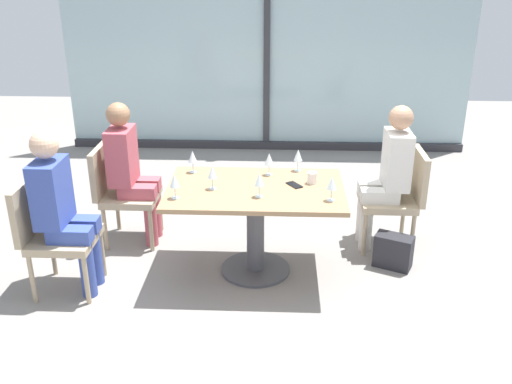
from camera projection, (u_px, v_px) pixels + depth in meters
ground_plane at (255, 270)px, 4.63m from camera, size 12.00×12.00×0.00m
window_wall_backdrop at (267, 56)px, 7.11m from camera, size 5.13×0.10×2.70m
dining_table_main at (255, 208)px, 4.42m from camera, size 1.36×0.88×0.73m
chair_far_right at (399, 193)px, 4.85m from camera, size 0.50×0.46×0.87m
chair_far_left at (120, 188)px, 4.94m from camera, size 0.50×0.46×0.87m
chair_side_end at (50, 230)px, 4.20m from camera, size 0.50×0.46×0.87m
person_far_right at (389, 171)px, 4.77m from camera, size 0.39×0.34×1.26m
person_far_left at (130, 167)px, 4.86m from camera, size 0.39×0.34×1.26m
person_side_end at (61, 205)px, 4.11m from camera, size 0.39×0.34×1.26m
wine_glass_0 at (212, 173)px, 4.27m from camera, size 0.07×0.07×0.18m
wine_glass_1 at (298, 156)px, 4.63m from camera, size 0.07×0.07×0.18m
wine_glass_2 at (269, 159)px, 4.55m from camera, size 0.07×0.07×0.18m
wine_glass_3 at (259, 180)px, 4.13m from camera, size 0.07×0.07×0.18m
wine_glass_4 at (174, 181)px, 4.11m from camera, size 0.07×0.07×0.18m
wine_glass_5 at (332, 184)px, 4.07m from camera, size 0.07×0.07×0.18m
wine_glass_6 at (193, 157)px, 4.60m from camera, size 0.07×0.07×0.18m
coffee_cup at (312, 178)px, 4.41m from camera, size 0.08×0.08×0.09m
cell_phone_on_table at (294, 185)px, 4.39m from camera, size 0.14×0.16×0.01m
handbag_0 at (393, 251)px, 4.63m from camera, size 0.34×0.27×0.28m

